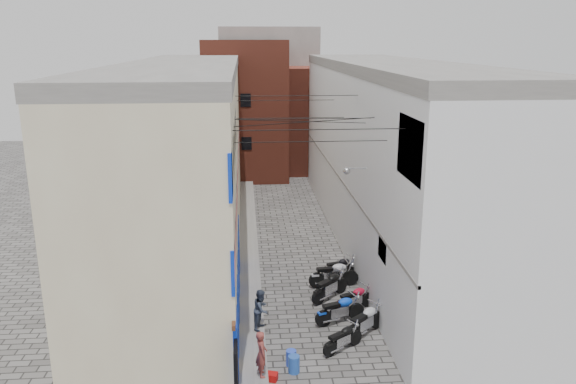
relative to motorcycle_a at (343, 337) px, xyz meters
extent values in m
cube|color=slate|center=(-3.00, 10.41, -0.36)|extent=(0.90, 26.00, 0.25)
cube|color=beige|center=(-5.95, 10.41, 3.76)|extent=(5.00, 26.00, 8.50)
cube|color=#E0847E|center=(-3.49, 10.41, 3.51)|extent=(0.10, 26.00, 0.80)
cube|color=#0C2FB8|center=(-3.48, 2.31, 0.81)|extent=(0.12, 10.20, 2.40)
cube|color=#0C2FB8|center=(-3.50, 2.31, 4.81)|extent=(0.10, 10.20, 4.00)
cube|color=slate|center=(-5.95, 10.41, 8.26)|extent=(5.10, 26.00, 0.50)
cube|color=black|center=(-3.47, -2.99, 0.61)|extent=(0.10, 1.20, 2.20)
cube|color=white|center=(4.05, 10.41, 3.76)|extent=(5.00, 26.00, 8.50)
cube|color=#0C2FB8|center=(1.60, -1.09, 6.51)|extent=(0.10, 2.40, 1.80)
cube|color=white|center=(1.61, 1.41, 2.51)|extent=(0.08, 1.00, 0.70)
cylinder|color=#B2B2B7|center=(1.20, 4.41, 4.71)|extent=(0.80, 0.06, 0.06)
sphere|color=#B2B2B7|center=(0.80, 4.41, 4.61)|extent=(0.28, 0.28, 0.28)
cube|color=slate|center=(4.05, 10.41, 8.26)|extent=(5.10, 26.00, 0.50)
cube|color=slate|center=(1.59, 10.41, 2.91)|extent=(0.10, 26.00, 0.12)
cube|color=brown|center=(-2.95, 25.41, 4.51)|extent=(6.00, 6.00, 10.00)
cube|color=brown|center=(2.05, 27.41, 3.51)|extent=(5.00, 6.00, 8.00)
cube|color=slate|center=(-0.95, 31.41, 5.01)|extent=(8.00, 5.00, 11.00)
cube|color=black|center=(-0.95, 22.61, 0.71)|extent=(2.00, 0.30, 2.40)
cylinder|color=black|center=(-0.95, -0.59, 7.01)|extent=(5.20, 0.02, 0.02)
cylinder|color=black|center=(-0.95, 1.41, 6.31)|extent=(5.20, 0.02, 0.02)
cylinder|color=black|center=(-0.95, 3.91, 6.71)|extent=(5.20, 0.02, 0.02)
cylinder|color=black|center=(-0.95, 6.41, 7.31)|extent=(5.20, 0.02, 0.02)
cylinder|color=black|center=(-0.95, 9.41, 6.01)|extent=(5.20, 0.02, 0.02)
cylinder|color=black|center=(-0.95, 12.41, 6.51)|extent=(5.20, 0.02, 0.02)
cylinder|color=black|center=(-0.95, 2.41, 6.81)|extent=(5.65, 2.07, 0.02)
cylinder|color=black|center=(-0.95, 5.41, 6.41)|extent=(5.80, 1.58, 0.02)
imported|color=brown|center=(-2.74, -1.59, 0.49)|extent=(0.42, 0.57, 1.45)
imported|color=#343D4F|center=(-2.65, 1.27, 0.48)|extent=(0.78, 0.86, 1.44)
cylinder|color=#234FB0|center=(-1.73, -1.13, -0.21)|extent=(0.47, 0.47, 0.56)
cylinder|color=blue|center=(-1.78, -0.74, -0.23)|extent=(0.42, 0.42, 0.52)
cube|color=#A90C0C|center=(-2.46, -1.50, -0.37)|extent=(0.44, 0.38, 0.23)
camera|label=1|loc=(-3.13, -16.42, 9.49)|focal=35.00mm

